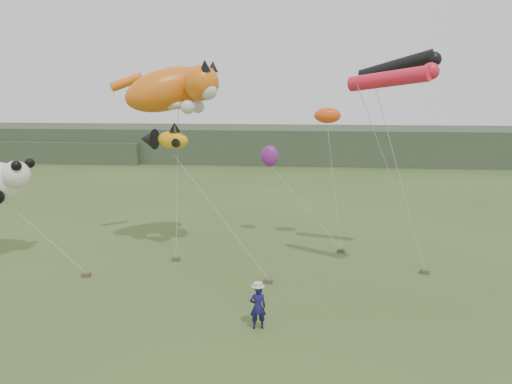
# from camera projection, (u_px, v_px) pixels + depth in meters

# --- Properties ---
(ground) EXTENTS (120.00, 120.00, 0.00)m
(ground) POSITION_uv_depth(u_px,v_px,m) (249.00, 323.00, 17.69)
(ground) COLOR #385123
(ground) RESTS_ON ground
(headland) EXTENTS (90.00, 13.00, 4.00)m
(headland) POSITION_uv_depth(u_px,v_px,m) (268.00, 144.00, 61.24)
(headland) COLOR #2D3D28
(headland) RESTS_ON ground
(festival_attendant) EXTENTS (0.65, 0.51, 1.57)m
(festival_attendant) POSITION_uv_depth(u_px,v_px,m) (258.00, 307.00, 17.15)
(festival_attendant) COLOR #17144C
(festival_attendant) RESTS_ON ground
(sandbag_anchors) EXTENTS (15.42, 5.06, 0.18)m
(sandbag_anchors) POSITION_uv_depth(u_px,v_px,m) (261.00, 267.00, 23.21)
(sandbag_anchors) COLOR brown
(sandbag_anchors) RESTS_ON ground
(cat_kite) EXTENTS (5.94, 4.24, 3.04)m
(cat_kite) POSITION_uv_depth(u_px,v_px,m) (176.00, 89.00, 24.28)
(cat_kite) COLOR orange
(cat_kite) RESTS_ON ground
(fish_kite) EXTENTS (2.70, 1.79, 1.35)m
(fish_kite) POSITION_uv_depth(u_px,v_px,m) (164.00, 139.00, 24.18)
(fish_kite) COLOR #F2A411
(fish_kite) RESTS_ON ground
(tube_kites) EXTENTS (4.10, 4.55, 1.83)m
(tube_kites) POSITION_uv_depth(u_px,v_px,m) (399.00, 71.00, 20.93)
(tube_kites) COLOR black
(tube_kites) RESTS_ON ground
(misc_kites) EXTENTS (4.20, 2.13, 3.26)m
(misc_kites) POSITION_uv_depth(u_px,v_px,m) (300.00, 135.00, 26.24)
(misc_kites) COLOR #FF4C12
(misc_kites) RESTS_ON ground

